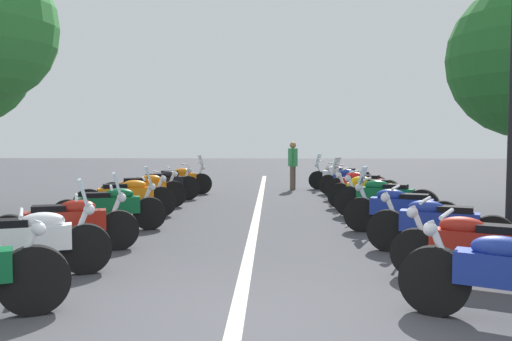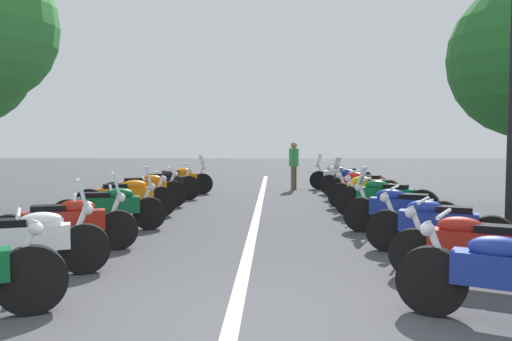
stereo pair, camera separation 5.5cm
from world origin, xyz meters
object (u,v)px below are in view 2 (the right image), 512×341
(motorcycle_right_row_3, at_px, (399,209))
(motorcycle_right_row_4, at_px, (384,197))
(motorcycle_left_row_3, at_px, (111,207))
(bystander_0, at_px, (294,162))
(motorcycle_left_row_2, at_px, (67,222))
(motorcycle_right_row_2, at_px, (436,225))
(motorcycle_right_row_8, at_px, (341,176))
(motorcycle_left_row_6, at_px, (165,184))
(motorcycle_right_row_1, at_px, (474,247))
(motorcycle_right_row_5, at_px, (369,191))
(motorcycle_left_row_1, at_px, (29,240))
(motorcycle_left_row_7, at_px, (179,179))
(motorcycle_right_row_7, at_px, (353,181))
(motorcycle_left_row_4, at_px, (127,197))
(motorcycle_left_row_5, at_px, (144,189))
(motorcycle_right_row_6, at_px, (361,185))

(motorcycle_right_row_3, relative_size, motorcycle_right_row_4, 0.96)
(motorcycle_left_row_3, xyz_separation_m, bystander_0, (7.87, -3.65, 0.47))
(motorcycle_left_row_2, height_order, bystander_0, bystander_0)
(motorcycle_right_row_2, relative_size, motorcycle_right_row_8, 0.95)
(motorcycle_left_row_6, distance_m, motorcycle_right_row_4, 6.15)
(motorcycle_right_row_1, height_order, motorcycle_right_row_2, motorcycle_right_row_2)
(motorcycle_left_row_3, relative_size, motorcycle_right_row_2, 1.01)
(motorcycle_left_row_2, distance_m, motorcycle_right_row_2, 5.48)
(motorcycle_left_row_6, relative_size, motorcycle_right_row_5, 0.98)
(motorcycle_left_row_1, height_order, motorcycle_left_row_6, motorcycle_left_row_1)
(motorcycle_right_row_2, bearing_deg, motorcycle_right_row_4, -67.20)
(motorcycle_left_row_7, distance_m, motorcycle_right_row_1, 10.94)
(motorcycle_left_row_3, height_order, motorcycle_right_row_8, motorcycle_right_row_8)
(motorcycle_left_row_6, bearing_deg, motorcycle_right_row_3, -69.03)
(motorcycle_right_row_3, distance_m, motorcycle_right_row_8, 7.99)
(motorcycle_right_row_5, bearing_deg, motorcycle_right_row_7, -74.33)
(motorcycle_left_row_4, xyz_separation_m, motorcycle_right_row_8, (6.31, -5.35, -0.00))
(motorcycle_left_row_6, bearing_deg, motorcycle_left_row_5, -123.39)
(motorcycle_right_row_7, bearing_deg, motorcycle_left_row_5, 52.97)
(motorcycle_right_row_5, bearing_deg, motorcycle_right_row_1, 107.95)
(motorcycle_left_row_3, height_order, motorcycle_right_row_1, motorcycle_left_row_3)
(motorcycle_left_row_3, distance_m, motorcycle_left_row_7, 6.24)
(bystander_0, bearing_deg, motorcycle_right_row_1, 116.86)
(motorcycle_right_row_7, bearing_deg, motorcycle_left_row_3, 73.60)
(motorcycle_left_row_2, xyz_separation_m, motorcycle_left_row_4, (3.35, 0.05, 0.01))
(motorcycle_left_row_1, bearing_deg, motorcycle_right_row_1, -22.22)
(motorcycle_left_row_1, distance_m, motorcycle_left_row_6, 7.90)
(motorcycle_left_row_4, bearing_deg, motorcycle_right_row_5, -6.95)
(motorcycle_right_row_1, height_order, motorcycle_right_row_7, same)
(motorcycle_right_row_8, relative_size, bystander_0, 1.31)
(motorcycle_right_row_4, xyz_separation_m, motorcycle_right_row_8, (6.27, 0.13, -0.01))
(motorcycle_right_row_1, xyz_separation_m, motorcycle_right_row_2, (1.54, -0.03, 0.01))
(motorcycle_right_row_1, relative_size, motorcycle_right_row_7, 0.96)
(motorcycle_right_row_4, relative_size, motorcycle_right_row_6, 1.07)
(motorcycle_right_row_4, relative_size, motorcycle_right_row_5, 1.05)
(motorcycle_left_row_5, xyz_separation_m, motorcycle_right_row_1, (-6.54, -5.52, -0.02))
(motorcycle_right_row_1, relative_size, motorcycle_right_row_2, 0.94)
(motorcycle_right_row_5, bearing_deg, motorcycle_right_row_6, -75.54)
(motorcycle_right_row_1, bearing_deg, motorcycle_right_row_6, -63.98)
(motorcycle_right_row_3, distance_m, motorcycle_right_row_4, 1.73)
(motorcycle_left_row_2, bearing_deg, motorcycle_left_row_5, 72.09)
(motorcycle_left_row_2, height_order, motorcycle_right_row_3, motorcycle_right_row_3)
(motorcycle_left_row_5, height_order, motorcycle_right_row_6, motorcycle_right_row_6)
(motorcycle_left_row_2, relative_size, motorcycle_right_row_2, 1.05)
(motorcycle_left_row_5, bearing_deg, motorcycle_right_row_5, -17.76)
(motorcycle_right_row_5, relative_size, motorcycle_right_row_7, 0.99)
(motorcycle_right_row_4, bearing_deg, bystander_0, -48.08)
(motorcycle_left_row_3, relative_size, motorcycle_right_row_5, 1.04)
(motorcycle_left_row_2, distance_m, motorcycle_right_row_1, 5.66)
(motorcycle_left_row_6, distance_m, motorcycle_right_row_5, 5.50)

